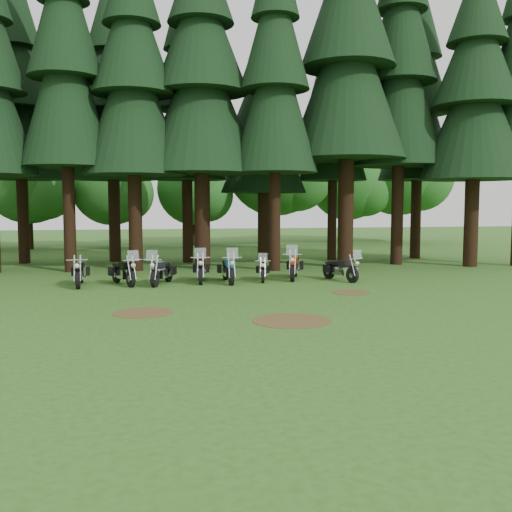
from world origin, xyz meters
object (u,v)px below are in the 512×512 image
object	(u,v)px
motorcycle_0	(80,274)
motorcycle_4	(228,270)
motorcycle_5	(263,271)
motorcycle_7	(341,270)
motorcycle_2	(162,272)
motorcycle_1	(123,273)
motorcycle_6	(294,267)
motorcycle_3	(201,270)

from	to	relation	value
motorcycle_0	motorcycle_4	distance (m)	5.91
motorcycle_5	motorcycle_7	bearing A→B (deg)	0.88
motorcycle_2	motorcycle_7	size ratio (longest dim) A/B	1.06
motorcycle_1	motorcycle_4	bearing A→B (deg)	-24.01
motorcycle_2	motorcycle_5	distance (m)	4.24
motorcycle_0	motorcycle_4	bearing A→B (deg)	-3.35
motorcycle_6	motorcycle_7	bearing A→B (deg)	-8.81
motorcycle_4	motorcycle_7	bearing A→B (deg)	-4.18
motorcycle_0	motorcycle_5	world-z (taller)	motorcycle_5
motorcycle_2	motorcycle_6	world-z (taller)	motorcycle_6
motorcycle_1	motorcycle_3	size ratio (longest dim) A/B	0.94
motorcycle_4	motorcycle_5	world-z (taller)	motorcycle_4
motorcycle_2	motorcycle_3	size ratio (longest dim) A/B	0.95
motorcycle_3	motorcycle_5	size ratio (longest dim) A/B	1.21
motorcycle_0	motorcycle_6	size ratio (longest dim) A/B	0.98
motorcycle_1	motorcycle_5	bearing A→B (deg)	-20.73
motorcycle_5	motorcycle_0	bearing A→B (deg)	-166.97
motorcycle_3	motorcycle_4	distance (m)	1.16
motorcycle_0	motorcycle_4	xyz separation A→B (m)	(5.91, -0.21, 0.02)
motorcycle_7	motorcycle_3	bearing A→B (deg)	152.07
motorcycle_0	motorcycle_3	bearing A→B (deg)	0.82
motorcycle_0	motorcycle_2	size ratio (longest dim) A/B	1.05
motorcycle_5	motorcycle_1	bearing A→B (deg)	-166.35
motorcycle_6	motorcycle_5	bearing A→B (deg)	-148.85
motorcycle_3	motorcycle_6	world-z (taller)	motorcycle_6
motorcycle_1	motorcycle_6	xyz separation A→B (m)	(7.18, 0.40, 0.03)
motorcycle_0	motorcycle_3	world-z (taller)	motorcycle_3
motorcycle_2	motorcycle_5	xyz separation A→B (m)	(4.23, 0.27, -0.07)
motorcycle_3	motorcycle_2	bearing A→B (deg)	-159.46
motorcycle_3	motorcycle_0	bearing A→B (deg)	-170.84
motorcycle_2	motorcycle_7	bearing A→B (deg)	18.93
motorcycle_6	motorcycle_2	bearing A→B (deg)	-154.68
motorcycle_2	motorcycle_4	world-z (taller)	motorcycle_4
motorcycle_0	motorcycle_6	bearing A→B (deg)	0.98
motorcycle_1	motorcycle_6	bearing A→B (deg)	-18.60
motorcycle_4	motorcycle_6	xyz separation A→B (m)	(2.97, 0.56, 0.01)
motorcycle_5	motorcycle_6	distance (m)	1.48
motorcycle_0	motorcycle_5	size ratio (longest dim) A/B	1.20
motorcycle_4	motorcycle_6	world-z (taller)	motorcycle_6
motorcycle_4	motorcycle_3	bearing A→B (deg)	160.91
motorcycle_5	motorcycle_6	world-z (taller)	motorcycle_6
motorcycle_4	motorcycle_5	distance (m)	1.55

